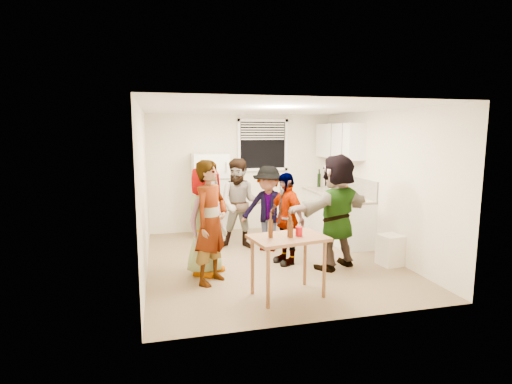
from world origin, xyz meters
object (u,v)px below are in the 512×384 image
object	(u,v)px
beer_bottle_table	(291,237)
guest_back_left	(241,248)
trash_bin	(390,250)
guest_orange	(335,267)
kettle	(331,193)
blue_cup	(343,201)
guest_stripe	(212,282)
guest_black	(285,263)
guest_back_right	(268,250)
serving_table	(288,295)
beer_bottle_counter	(346,199)
guest_grey	(207,273)
red_cup	(299,236)
wine_bottle	(319,187)
refrigerator	(210,195)

from	to	relation	value
beer_bottle_table	guest_back_left	xyz separation A→B (m)	(-0.18, 2.34, -0.80)
trash_bin	guest_orange	size ratio (longest dim) A/B	0.27
kettle	guest_orange	world-z (taller)	kettle
blue_cup	guest_stripe	bearing A→B (deg)	-157.56
guest_stripe	guest_black	distance (m)	1.40
blue_cup	beer_bottle_table	xyz separation A→B (m)	(-1.62, -1.82, -0.10)
kettle	guest_back_left	bearing A→B (deg)	-148.46
guest_stripe	guest_black	xyz separation A→B (m)	(1.29, 0.55, 0.00)
beer_bottle_table	guest_stripe	xyz separation A→B (m)	(-0.92, 0.77, -0.80)
guest_back_right	serving_table	bearing A→B (deg)	-68.57
guest_stripe	guest_black	world-z (taller)	guest_stripe
beer_bottle_counter	serving_table	size ratio (longest dim) A/B	0.26
guest_black	guest_orange	world-z (taller)	guest_orange
guest_back_right	guest_orange	world-z (taller)	guest_back_right
guest_grey	red_cup	bearing A→B (deg)	-95.25
wine_bottle	guest_back_left	size ratio (longest dim) A/B	0.18
beer_bottle_counter	guest_orange	distance (m)	1.55
red_cup	kettle	bearing A→B (deg)	58.36
guest_orange	red_cup	bearing A→B (deg)	20.60
kettle	trash_bin	bearing A→B (deg)	-66.12
red_cup	guest_back_left	world-z (taller)	red_cup
beer_bottle_table	beer_bottle_counter	bearing A→B (deg)	48.46
refrigerator	guest_back_left	world-z (taller)	refrigerator
trash_bin	guest_orange	xyz separation A→B (m)	(-0.91, 0.11, -0.25)
guest_orange	beer_bottle_table	bearing A→B (deg)	18.59
red_cup	guest_black	world-z (taller)	red_cup
wine_bottle	guest_back_right	distance (m)	2.43
kettle	guest_grey	world-z (taller)	kettle
kettle	guest_black	world-z (taller)	kettle
beer_bottle_counter	guest_grey	size ratio (longest dim) A/B	0.15
beer_bottle_table	trash_bin	bearing A→B (deg)	22.79
beer_bottle_counter	beer_bottle_table	size ratio (longest dim) A/B	1.20
guest_grey	guest_black	bearing A→B (deg)	-42.20
red_cup	guest_grey	xyz separation A→B (m)	(-1.07, 1.13, -0.80)
red_cup	guest_stripe	world-z (taller)	red_cup
guest_stripe	guest_back_left	xyz separation A→B (m)	(0.74, 1.57, 0.00)
trash_bin	guest_black	bearing A→B (deg)	162.93
refrigerator	guest_orange	xyz separation A→B (m)	(1.66, -2.46, -0.85)
kettle	red_cup	xyz separation A→B (m)	(-1.69, -2.74, -0.10)
refrigerator	beer_bottle_counter	bearing A→B (deg)	-30.92
kettle	beer_bottle_table	bearing A→B (deg)	-104.05
serving_table	guest_grey	bearing A→B (deg)	129.81
kettle	red_cup	distance (m)	3.22
wine_bottle	guest_back_right	xyz separation A→B (m)	(-1.63, -1.56, -0.90)
guest_stripe	trash_bin	bearing A→B (deg)	-47.21
guest_back_left	guest_grey	bearing A→B (deg)	-106.18
serving_table	guest_back_right	distance (m)	2.06
guest_back_left	guest_orange	distance (m)	1.88
beer_bottle_counter	blue_cup	size ratio (longest dim) A/B	2.19
refrigerator	guest_black	xyz separation A→B (m)	(0.95, -2.07, -0.85)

